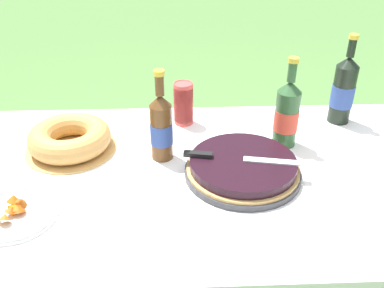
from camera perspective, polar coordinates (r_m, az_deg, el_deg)
The scene contains 10 objects.
garden_table at distance 1.39m, azimuth -1.10°, elevation -5.83°, with size 1.85×0.90×0.66m.
tablecloth at distance 1.37m, azimuth -1.12°, elevation -4.27°, with size 1.86×0.91×0.10m.
berry_tart at distance 1.34m, azimuth 6.78°, elevation -3.17°, with size 0.36×0.36×0.06m.
serving_knife at distance 1.32m, azimuth 5.60°, elevation -1.80°, with size 0.37×0.09×0.01m.
bundt_cake at distance 1.51m, azimuth -16.00°, elevation 0.72°, with size 0.31×0.31×0.09m.
cup_stack at distance 1.60m, azimuth -1.15°, elevation 5.43°, with size 0.07×0.07×0.16m.
cider_bottle_green at distance 1.48m, azimuth 12.52°, elevation 3.94°, with size 0.08×0.08×0.32m.
cider_bottle_amber at distance 1.37m, azimuth -4.12°, elevation 2.29°, with size 0.07×0.07×0.31m.
juice_bottle_red at distance 1.69m, azimuth 19.53°, elevation 6.78°, with size 0.08×0.08×0.34m.
snack_plate_right at distance 1.28m, azimuth -22.62°, elevation -8.46°, with size 0.23×0.23×0.06m.
Camera 1 is at (-0.02, -1.11, 1.44)m, focal length 40.00 mm.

